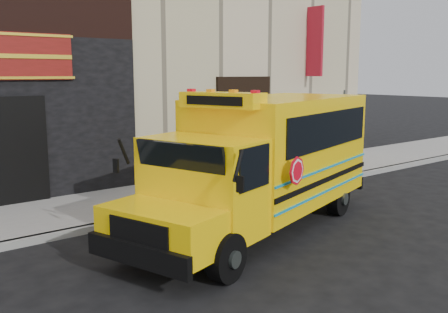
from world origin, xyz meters
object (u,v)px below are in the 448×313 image
sign_pole (343,129)px  school_bus (265,157)px  cyclist (197,198)px  bicycle (194,210)px

sign_pole → school_bus: bearing=-157.1°
cyclist → school_bus: bearing=-98.0°
school_bus → bicycle: size_ratio=3.85×
sign_pole → bicycle: size_ratio=1.46×
bicycle → school_bus: bearing=-89.1°
bicycle → cyclist: size_ratio=1.18×
sign_pole → bicycle: 7.40m
school_bus → cyclist: 1.72m
school_bus → cyclist: school_bus is taller
cyclist → sign_pole: bearing=-69.9°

